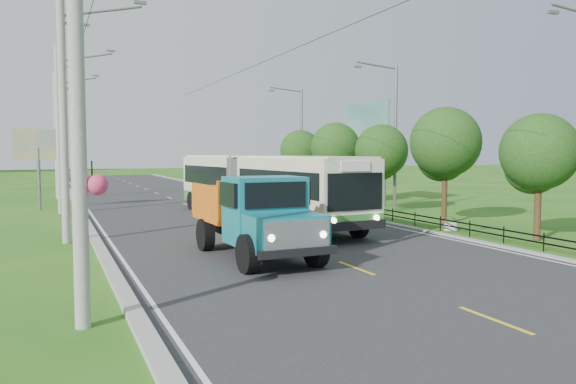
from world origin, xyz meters
TOP-DOWN VIEW (x-y plane):
  - ground at (0.00, 0.00)m, footprint 240.00×240.00m
  - road at (0.00, 20.00)m, footprint 14.00×120.00m
  - curb_left at (-7.20, 20.00)m, footprint 0.40×120.00m
  - curb_right at (7.15, 20.00)m, footprint 0.30×120.00m
  - edge_line_left at (-6.65, 20.00)m, footprint 0.12×120.00m
  - edge_line_right at (6.65, 20.00)m, footprint 0.12×120.00m
  - centre_dash at (0.00, 0.00)m, footprint 0.12×2.20m
  - railing_right at (8.00, 14.00)m, footprint 0.04×40.00m
  - pole_nearest at (-8.24, -3.00)m, footprint 3.51×0.44m
  - pole_near at (-8.26, 9.00)m, footprint 3.51×0.32m
  - pole_mid at (-8.26, 21.00)m, footprint 3.51×0.32m
  - pole_far at (-8.26, 33.00)m, footprint 3.51×0.32m
  - tree_second at (9.86, 2.14)m, footprint 3.18×3.26m
  - tree_third at (9.86, 8.14)m, footprint 3.60×3.62m
  - tree_fourth at (9.86, 14.14)m, footprint 3.24×3.31m
  - tree_fifth at (9.86, 20.14)m, footprint 3.48×3.52m
  - tree_back at (9.86, 26.14)m, footprint 3.30×3.36m
  - streetlight_mid at (10.64, 14.00)m, footprint 3.02×0.20m
  - streetlight_far at (10.64, 28.00)m, footprint 3.02×0.20m
  - planter_near at (8.60, 6.00)m, footprint 0.64×0.64m
  - planter_mid at (8.60, 14.00)m, footprint 0.64×0.64m
  - planter_far at (8.60, 22.00)m, footprint 0.64×0.64m
  - billboard_left at (-9.50, 24.00)m, footprint 3.00×0.20m
  - billboard_right at (12.30, 20.00)m, footprint 0.24×6.00m
  - bus at (1.45, 12.74)m, footprint 4.34×17.92m
  - dump_truck at (-2.32, 3.04)m, footprint 2.92×6.94m

SIDE VIEW (x-z plane):
  - ground at x=0.00m, z-range 0.00..0.00m
  - road at x=0.00m, z-range 0.00..0.02m
  - edge_line_left at x=-6.65m, z-range 0.02..0.02m
  - edge_line_right at x=6.65m, z-range 0.02..0.02m
  - centre_dash at x=0.00m, z-range 0.02..0.02m
  - curb_right at x=7.15m, z-range 0.00..0.10m
  - curb_left at x=-7.20m, z-range 0.00..0.15m
  - planter_near at x=8.60m, z-range -0.05..0.62m
  - planter_mid at x=8.60m, z-range -0.05..0.62m
  - planter_far at x=8.60m, z-range -0.05..0.62m
  - railing_right at x=8.00m, z-range 0.00..0.60m
  - dump_truck at x=-2.32m, z-range 0.19..3.06m
  - bus at x=1.45m, z-range 0.35..3.77m
  - tree_second at x=9.86m, z-range 0.87..6.17m
  - tree_fourth at x=9.86m, z-range 0.89..6.29m
  - tree_back at x=9.86m, z-range 0.90..6.40m
  - tree_fifth at x=9.86m, z-range 0.95..6.75m
  - billboard_left at x=-9.50m, z-range 1.27..6.47m
  - tree_third at x=9.86m, z-range 0.99..6.99m
  - streetlight_mid at x=10.64m, z-range 0.37..9.44m
  - streetlight_far at x=10.64m, z-range 0.37..9.44m
  - pole_nearest at x=-8.24m, z-range -0.06..9.94m
  - pole_near at x=-8.26m, z-range 0.09..10.09m
  - pole_mid at x=-8.26m, z-range 0.09..10.09m
  - pole_far at x=-8.26m, z-range 0.09..10.09m
  - billboard_right at x=12.30m, z-range 1.69..8.99m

